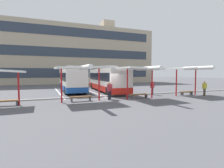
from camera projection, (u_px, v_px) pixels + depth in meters
ground_plane at (108, 98)px, 17.97m from camera, size 160.00×160.00×0.00m
terminal_building at (67, 55)px, 45.55m from camera, size 44.49×10.63×16.98m
coach_bus_0 at (72, 80)px, 24.55m from camera, size 2.78×10.50×3.50m
coach_bus_1 at (106, 80)px, 24.55m from camera, size 3.46×12.67×3.49m
lane_stripe_0 at (59, 92)px, 23.38m from camera, size 0.16×14.00×0.01m
lane_stripe_1 at (89, 91)px, 24.93m from camera, size 0.16×14.00×0.01m
lane_stripe_2 at (116, 90)px, 26.48m from camera, size 0.16×14.00×0.01m
bench_1 at (8, 101)px, 13.70m from camera, size 1.65×0.53×0.45m
waiting_shelter_1 at (81, 68)px, 15.34m from camera, size 4.38×4.90×3.19m
bench_2 at (81, 98)px, 15.87m from camera, size 1.99×0.50×0.45m
waiting_shelter_2 at (142, 69)px, 17.13m from camera, size 3.82×4.82×3.16m
bench_3 at (139, 95)px, 17.71m from camera, size 1.97×0.48×0.45m
waiting_shelter_3 at (188, 69)px, 19.91m from camera, size 3.86×5.15×3.30m
bench_4 at (187, 92)px, 20.23m from camera, size 1.71×0.46×0.45m
platform_kerb at (104, 96)px, 18.98m from camera, size 44.00×0.24×0.12m
waiting_passenger_0 at (152, 87)px, 20.49m from camera, size 0.53×0.34×1.70m
waiting_passenger_1 at (205, 87)px, 19.67m from camera, size 0.48×0.23×1.65m
waiting_passenger_2 at (110, 89)px, 17.24m from camera, size 0.52×0.28×1.70m
waiting_passenger_3 at (109, 90)px, 16.73m from camera, size 0.44×0.51×1.63m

